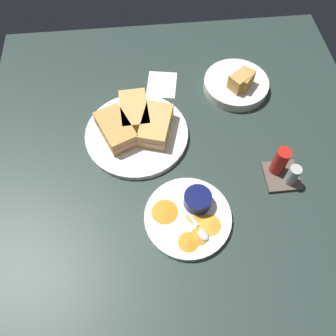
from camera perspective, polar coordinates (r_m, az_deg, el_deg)
The scene contains 14 objects.
ground_plane at distance 95.75cm, azimuth 2.07°, elevation 2.25°, with size 110.00×110.00×3.00cm, color #283833.
plate_sandwich_main at distance 97.26cm, azimuth -5.25°, elevation 5.66°, with size 29.07×29.07×1.60cm, color white.
sandwich_half_near at distance 94.76cm, azimuth -2.05°, elevation 7.15°, with size 14.72×11.05×4.80cm.
sandwich_half_far at distance 98.17cm, azimuth -5.64°, elevation 9.35°, with size 13.63×8.31×4.80cm.
sandwich_half_extra at distance 94.97cm, azimuth -8.73°, elevation 6.43°, with size 14.94×12.11×4.80cm.
ramekin_dark_sauce at distance 95.89cm, azimuth -9.30°, elevation 6.75°, with size 6.66×6.66×3.95cm.
spoon_by_dark_ramekin at distance 97.33cm, azimuth -6.02°, elevation 6.76°, with size 2.76×9.96×0.80cm.
plate_chips_companion at distance 84.60cm, azimuth 3.33°, elevation -8.28°, with size 21.47×21.47×1.60cm, color white.
ramekin_light_gravy at distance 83.52cm, azimuth 4.97°, elevation -5.30°, with size 6.76×6.76×3.89cm.
spoon_by_gravy_ramekin at distance 82.35cm, azimuth 5.35°, elevation -10.41°, with size 9.33×6.12×0.80cm.
plantain_chip_scatter at distance 82.82cm, azimuth 3.41°, elevation -9.31°, with size 15.56×18.74×0.60cm.
bread_basket_rear at distance 109.57cm, azimuth 11.45°, elevation 13.63°, with size 19.83×19.83×7.61cm.
condiment_caddy at distance 92.44cm, azimuth 18.75°, elevation -0.19°, with size 9.00×9.00×9.50cm.
paper_napkin_folded at distance 110.12cm, azimuth -1.05°, elevation 13.83°, with size 11.00×9.00×0.40cm, color white.
Camera 1 is at (51.06, -8.73, 79.03)cm, focal length 36.38 mm.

